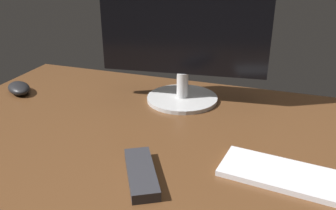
# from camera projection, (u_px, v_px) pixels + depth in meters

# --- Properties ---
(desk) EXTENTS (1.40, 0.84, 0.02)m
(desk) POSITION_uv_depth(u_px,v_px,m) (179.00, 143.00, 0.91)
(desk) COLOR brown
(desk) RESTS_ON ground
(monitor) EXTENTS (0.49, 0.22, 0.40)m
(monitor) POSITION_uv_depth(u_px,v_px,m) (183.00, 37.00, 1.05)
(monitor) COLOR silver
(monitor) RESTS_ON desk
(keyboard) EXTENTS (0.38, 0.16, 0.01)m
(keyboard) POSITION_uv_depth(u_px,v_px,m) (312.00, 182.00, 0.74)
(keyboard) COLOR white
(keyboard) RESTS_ON desk
(computer_mouse) EXTENTS (0.13, 0.12, 0.03)m
(computer_mouse) POSITION_uv_depth(u_px,v_px,m) (19.00, 88.00, 1.18)
(computer_mouse) COLOR black
(computer_mouse) RESTS_ON desk
(tv_remote) EXTENTS (0.13, 0.18, 0.02)m
(tv_remote) POSITION_uv_depth(u_px,v_px,m) (141.00, 173.00, 0.76)
(tv_remote) COLOR #2D2D33
(tv_remote) RESTS_ON desk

